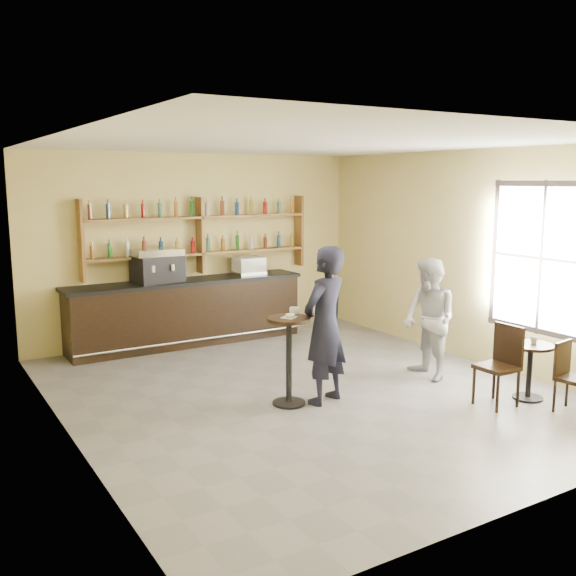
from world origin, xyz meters
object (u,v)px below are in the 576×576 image
pedestal_table (289,361)px  chair_west (497,366)px  cafe_table (529,372)px  patron_second (429,319)px  espresso_machine (158,266)px  man_main (325,325)px  pastry_case (249,266)px  chair_south (575,378)px  bar_counter (187,312)px

pedestal_table → chair_west: (2.15, -1.36, -0.05)m
cafe_table → patron_second: size_ratio=0.42×
espresso_machine → patron_second: (2.62, -3.54, -0.53)m
espresso_machine → pedestal_table: 3.55m
espresso_machine → pedestal_table: size_ratio=0.70×
pedestal_table → espresso_machine: bearing=96.9°
man_main → cafe_table: bearing=130.6°
pastry_case → cafe_table: (1.44, -4.84, -0.89)m
man_main → cafe_table: 2.67m
cafe_table → espresso_machine: bearing=122.7°
chair_south → chair_west: bearing=123.4°
espresso_machine → chair_south: bearing=-68.7°
pedestal_table → cafe_table: size_ratio=1.54×
bar_counter → espresso_machine: (-0.49, 0.00, 0.82)m
pastry_case → pedestal_table: 3.72m
bar_counter → patron_second: bearing=-58.9°
bar_counter → chair_south: bar_counter is taller
pedestal_table → man_main: man_main is taller
pastry_case → patron_second: size_ratio=0.30×
bar_counter → pedestal_table: 3.43m
chair_south → patron_second: size_ratio=0.50×
chair_west → patron_second: (0.06, 1.25, 0.35)m
pedestal_table → man_main: 0.63m
chair_west → patron_second: size_ratio=0.59×
chair_west → pedestal_table: bearing=-122.9°
chair_west → patron_second: bearing=176.6°
chair_west → chair_south: 0.89m
espresso_machine → patron_second: 4.44m
bar_counter → chair_west: size_ratio=4.07×
pastry_case → man_main: (-0.83, -3.59, -0.27)m
man_main → chair_south: 3.02m
espresso_machine → man_main: man_main is taller
espresso_machine → pastry_case: (1.67, 0.00, -0.12)m
bar_counter → chair_west: (2.08, -4.79, -0.05)m
espresso_machine → patron_second: size_ratio=0.45×
pedestal_table → patron_second: bearing=-2.8°
pastry_case → man_main: 3.69m
man_main → patron_second: size_ratio=1.16×
espresso_machine → chair_south: (3.16, -5.44, -0.95)m
espresso_machine → chair_west: bearing=-70.7°
pastry_case → patron_second: (0.95, -3.54, -0.41)m
bar_counter → man_main: man_main is taller
man_main → chair_west: 2.16m
chair_south → patron_second: (-0.54, 1.90, 0.42)m
chair_west → bar_counter: bearing=-157.2°
cafe_table → patron_second: 1.47m
pedestal_table → cafe_table: (2.70, -1.41, -0.19)m
bar_counter → patron_second: patron_second is taller
man_main → pedestal_table: bearing=-40.6°
bar_counter → man_main: size_ratio=2.07×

